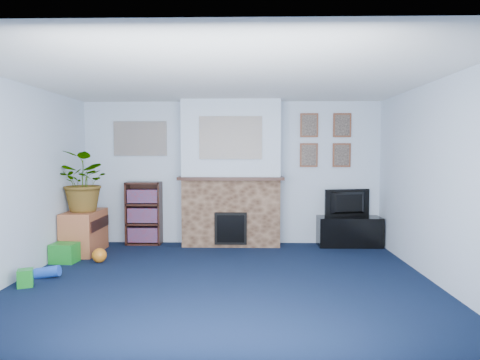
{
  "coord_description": "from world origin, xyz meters",
  "views": [
    {
      "loc": [
        0.3,
        -4.99,
        1.55
      ],
      "look_at": [
        0.17,
        0.88,
        1.17
      ],
      "focal_mm": 32.0,
      "sensor_mm": 36.0,
      "label": 1
    }
  ],
  "objects_px": {
    "tv_stand": "(349,232)",
    "bookshelf": "(144,215)",
    "sideboard": "(84,230)",
    "television": "(349,203)"
  },
  "relations": [
    {
      "from": "bookshelf",
      "to": "sideboard",
      "type": "bearing_deg",
      "value": -140.19
    },
    {
      "from": "television",
      "to": "sideboard",
      "type": "relative_size",
      "value": 0.94
    },
    {
      "from": "sideboard",
      "to": "bookshelf",
      "type": "bearing_deg",
      "value": 39.81
    },
    {
      "from": "tv_stand",
      "to": "bookshelf",
      "type": "distance_m",
      "value": 3.43
    },
    {
      "from": "bookshelf",
      "to": "tv_stand",
      "type": "bearing_deg",
      "value": -1.28
    },
    {
      "from": "tv_stand",
      "to": "bookshelf",
      "type": "bearing_deg",
      "value": 178.72
    },
    {
      "from": "bookshelf",
      "to": "sideboard",
      "type": "xyz_separation_m",
      "value": [
        -0.77,
        -0.64,
        -0.15
      ]
    },
    {
      "from": "tv_stand",
      "to": "television",
      "type": "relative_size",
      "value": 1.31
    },
    {
      "from": "sideboard",
      "to": "television",
      "type": "bearing_deg",
      "value": 7.92
    },
    {
      "from": "television",
      "to": "tv_stand",
      "type": "bearing_deg",
      "value": 77.22
    }
  ]
}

